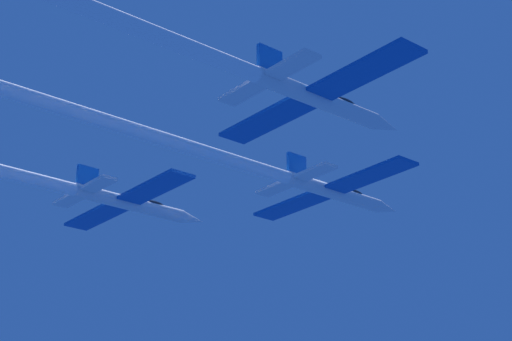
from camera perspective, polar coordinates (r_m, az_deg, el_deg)
jet_lead at (r=56.78m, az=-7.65°, el=2.56°), size 16.02×58.07×2.65m
jet_right_wing at (r=45.64m, az=-7.90°, el=9.40°), size 16.02×47.64×2.65m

